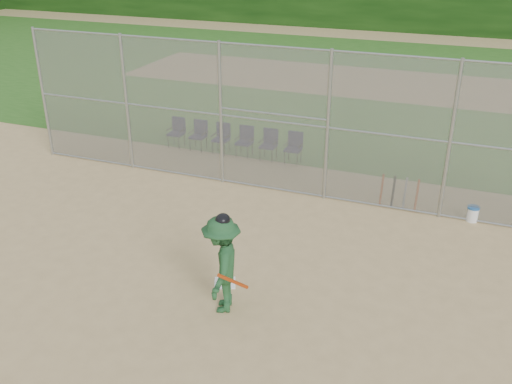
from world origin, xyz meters
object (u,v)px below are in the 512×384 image
(batter_at_plate, at_px, (222,264))
(water_cooler, at_px, (473,214))
(chair_0, at_px, (176,133))
(home_plate, at_px, (225,283))

(batter_at_plate, bearing_deg, water_cooler, 51.92)
(batter_at_plate, relative_size, chair_0, 2.12)
(batter_at_plate, bearing_deg, chair_0, 124.00)
(home_plate, distance_m, water_cooler, 6.63)
(home_plate, relative_size, chair_0, 0.45)
(batter_at_plate, bearing_deg, home_plate, 111.67)
(home_plate, bearing_deg, water_cooler, 45.78)
(home_plate, bearing_deg, batter_at_plate, -68.33)
(water_cooler, bearing_deg, home_plate, -134.22)
(home_plate, height_order, batter_at_plate, batter_at_plate)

